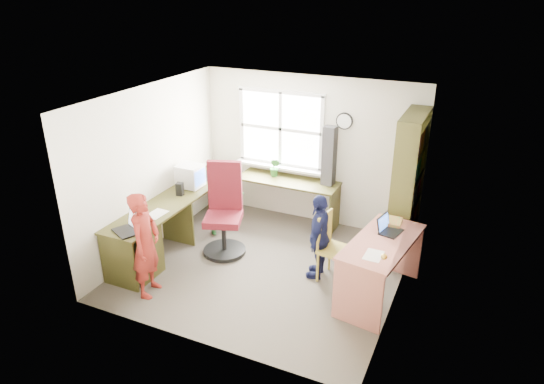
{
  "coord_description": "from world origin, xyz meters",
  "views": [
    {
      "loc": [
        2.5,
        -5.25,
        3.69
      ],
      "look_at": [
        0.0,
        0.25,
        1.05
      ],
      "focal_mm": 32.0,
      "sensor_mm": 36.0,
      "label": 1
    }
  ],
  "objects_px": {
    "right_desk": "(381,256)",
    "person_navy": "(319,236)",
    "bookshelf": "(407,190)",
    "swivel_chair": "(224,215)",
    "laptop_right": "(388,228)",
    "wooden_chair": "(331,245)",
    "crt_monitor": "(190,176)",
    "laptop_left": "(130,227)",
    "person_red": "(146,245)",
    "person_green": "(227,199)",
    "l_desk": "(173,229)",
    "potted_plant": "(275,168)",
    "cd_tower": "(329,156)"
  },
  "relations": [
    {
      "from": "crt_monitor",
      "to": "potted_plant",
      "type": "height_order",
      "value": "crt_monitor"
    },
    {
      "from": "bookshelf",
      "to": "swivel_chair",
      "type": "relative_size",
      "value": 1.56
    },
    {
      "from": "crt_monitor",
      "to": "laptop_right",
      "type": "relative_size",
      "value": 1.04
    },
    {
      "from": "laptop_right",
      "to": "person_green",
      "type": "height_order",
      "value": "person_green"
    },
    {
      "from": "potted_plant",
      "to": "l_desk",
      "type": "bearing_deg",
      "value": -114.6
    },
    {
      "from": "bookshelf",
      "to": "potted_plant",
      "type": "relative_size",
      "value": 6.62
    },
    {
      "from": "person_green",
      "to": "wooden_chair",
      "type": "bearing_deg",
      "value": -72.13
    },
    {
      "from": "bookshelf",
      "to": "person_navy",
      "type": "xyz_separation_m",
      "value": [
        -0.91,
        -1.06,
        -0.41
      ]
    },
    {
      "from": "right_desk",
      "to": "wooden_chair",
      "type": "relative_size",
      "value": 1.59
    },
    {
      "from": "wooden_chair",
      "to": "potted_plant",
      "type": "xyz_separation_m",
      "value": [
        -1.42,
        1.34,
        0.4
      ]
    },
    {
      "from": "right_desk",
      "to": "person_navy",
      "type": "xyz_separation_m",
      "value": [
        -0.86,
        0.15,
        0.01
      ]
    },
    {
      "from": "laptop_right",
      "to": "potted_plant",
      "type": "distance_m",
      "value": 2.44
    },
    {
      "from": "laptop_left",
      "to": "right_desk",
      "type": "bearing_deg",
      "value": 44.36
    },
    {
      "from": "laptop_right",
      "to": "person_red",
      "type": "relative_size",
      "value": 0.26
    },
    {
      "from": "bookshelf",
      "to": "person_red",
      "type": "height_order",
      "value": "bookshelf"
    },
    {
      "from": "laptop_left",
      "to": "swivel_chair",
      "type": "bearing_deg",
      "value": 86.77
    },
    {
      "from": "crt_monitor",
      "to": "person_navy",
      "type": "xyz_separation_m",
      "value": [
        2.26,
        -0.41,
        -0.34
      ]
    },
    {
      "from": "swivel_chair",
      "to": "person_navy",
      "type": "distance_m",
      "value": 1.48
    },
    {
      "from": "bookshelf",
      "to": "cd_tower",
      "type": "xyz_separation_m",
      "value": [
        -1.26,
        0.33,
        0.22
      ]
    },
    {
      "from": "person_red",
      "to": "person_green",
      "type": "relative_size",
      "value": 1.21
    },
    {
      "from": "right_desk",
      "to": "bookshelf",
      "type": "distance_m",
      "value": 1.28
    },
    {
      "from": "bookshelf",
      "to": "wooden_chair",
      "type": "bearing_deg",
      "value": -124.9
    },
    {
      "from": "right_desk",
      "to": "laptop_right",
      "type": "bearing_deg",
      "value": 98.51
    },
    {
      "from": "cd_tower",
      "to": "potted_plant",
      "type": "relative_size",
      "value": 2.96
    },
    {
      "from": "l_desk",
      "to": "crt_monitor",
      "type": "xyz_separation_m",
      "value": [
        -0.21,
        0.83,
        0.48
      ]
    },
    {
      "from": "cd_tower",
      "to": "person_navy",
      "type": "bearing_deg",
      "value": -70.11
    },
    {
      "from": "l_desk",
      "to": "swivel_chair",
      "type": "xyz_separation_m",
      "value": [
        0.57,
        0.48,
        0.12
      ]
    },
    {
      "from": "wooden_chair",
      "to": "laptop_right",
      "type": "bearing_deg",
      "value": 16.73
    },
    {
      "from": "cd_tower",
      "to": "l_desk",
      "type": "bearing_deg",
      "value": -127.5
    },
    {
      "from": "bookshelf",
      "to": "wooden_chair",
      "type": "relative_size",
      "value": 2.25
    },
    {
      "from": "crt_monitor",
      "to": "cd_tower",
      "type": "xyz_separation_m",
      "value": [
        1.91,
        0.98,
        0.29
      ]
    },
    {
      "from": "swivel_chair",
      "to": "laptop_right",
      "type": "height_order",
      "value": "swivel_chair"
    },
    {
      "from": "right_desk",
      "to": "laptop_right",
      "type": "relative_size",
      "value": 4.19
    },
    {
      "from": "laptop_right",
      "to": "person_navy",
      "type": "xyz_separation_m",
      "value": [
        -0.86,
        -0.1,
        -0.26
      ]
    },
    {
      "from": "bookshelf",
      "to": "person_red",
      "type": "bearing_deg",
      "value": -139.61
    },
    {
      "from": "l_desk",
      "to": "cd_tower",
      "type": "xyz_separation_m",
      "value": [
        1.7,
        1.8,
        0.76
      ]
    },
    {
      "from": "crt_monitor",
      "to": "l_desk",
      "type": "bearing_deg",
      "value": -75.08
    },
    {
      "from": "laptop_left",
      "to": "person_navy",
      "type": "height_order",
      "value": "person_navy"
    },
    {
      "from": "l_desk",
      "to": "crt_monitor",
      "type": "relative_size",
      "value": 8.01
    },
    {
      "from": "swivel_chair",
      "to": "person_red",
      "type": "height_order",
      "value": "person_red"
    },
    {
      "from": "right_desk",
      "to": "bookshelf",
      "type": "bearing_deg",
      "value": 96.52
    },
    {
      "from": "laptop_left",
      "to": "potted_plant",
      "type": "bearing_deg",
      "value": 95.94
    },
    {
      "from": "wooden_chair",
      "to": "person_green",
      "type": "relative_size",
      "value": 0.81
    },
    {
      "from": "crt_monitor",
      "to": "person_green",
      "type": "bearing_deg",
      "value": 18.04
    },
    {
      "from": "swivel_chair",
      "to": "cd_tower",
      "type": "bearing_deg",
      "value": 29.84
    },
    {
      "from": "crt_monitor",
      "to": "swivel_chair",
      "type": "bearing_deg",
      "value": -23.1
    },
    {
      "from": "swivel_chair",
      "to": "laptop_right",
      "type": "bearing_deg",
      "value": -18.92
    },
    {
      "from": "bookshelf",
      "to": "laptop_right",
      "type": "bearing_deg",
      "value": -92.96
    },
    {
      "from": "laptop_left",
      "to": "person_red",
      "type": "height_order",
      "value": "person_red"
    },
    {
      "from": "bookshelf",
      "to": "wooden_chair",
      "type": "distance_m",
      "value": 1.38
    }
  ]
}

